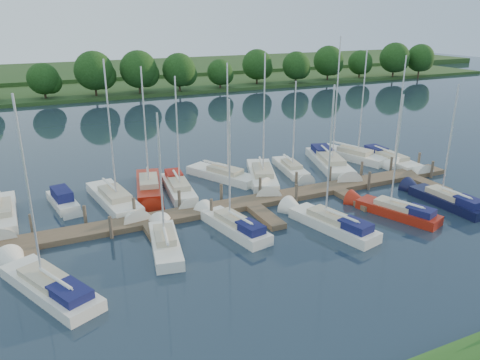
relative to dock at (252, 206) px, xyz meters
name	(u,v)px	position (x,y,z in m)	size (l,w,h in m)	color
ground	(303,249)	(0.00, -7.31, -0.20)	(260.00, 260.00, 0.00)	#182431
dock	(252,206)	(0.00, 0.00, 0.00)	(40.00, 6.00, 0.40)	brown
mooring_pilings	(246,196)	(0.00, 1.13, 0.40)	(38.24, 2.84, 2.00)	#473D33
far_shore	(102,87)	(0.00, 67.69, 0.10)	(180.00, 30.00, 0.60)	#1C3D17
distant_hill	(85,72)	(0.00, 92.69, 0.50)	(220.00, 40.00, 1.40)	#355224
treeline	(119,74)	(1.08, 54.80, 3.99)	(147.20, 9.58, 8.22)	#38281C
sailboat_n_0	(1,217)	(-17.52, 5.75, 0.08)	(2.16, 8.64, 11.04)	white
motorboat	(63,202)	(-13.15, 6.54, 0.16)	(2.17, 5.34, 1.73)	white
sailboat_n_2	(116,202)	(-9.40, 5.05, 0.08)	(3.21, 9.23, 11.66)	white
sailboat_n_3	(149,189)	(-6.28, 6.85, 0.08)	(3.50, 8.51, 10.83)	#9B1D0E
sailboat_n_4	(179,190)	(-4.13, 5.40, 0.13)	(2.63, 7.94, 10.14)	white
sailboat_n_5	(226,177)	(0.79, 6.88, 0.08)	(5.12, 8.15, 10.78)	white
sailboat_n_6	(263,178)	(3.60, 5.12, 0.08)	(4.83, 9.03, 11.65)	white
sailboat_n_7	(292,170)	(7.25, 6.17, 0.07)	(2.62, 7.02, 8.92)	white
sailboat_n_8	(330,164)	(11.48, 5.89, 0.13)	(4.82, 10.16, 12.79)	white
sailboat_n_9	(355,157)	(15.29, 6.91, 0.08)	(4.49, 8.90, 11.41)	white
sailboat_n_10	(391,160)	(17.77, 4.35, 0.11)	(2.21, 8.68, 10.94)	white
sailboat_s_0	(47,285)	(-15.14, -5.50, 0.11)	(5.08, 8.54, 11.02)	white
sailboat_s_1	(165,244)	(-7.93, -3.43, 0.08)	(2.71, 7.07, 9.14)	white
sailboat_s_2	(233,226)	(-2.93, -3.02, 0.13)	(2.90, 7.39, 9.49)	white
sailboat_s_3	(330,224)	(3.36, -5.51, 0.13)	(3.47, 8.12, 10.35)	white
sailboat_s_4	(395,211)	(9.03, -5.73, 0.12)	(3.73, 7.20, 9.33)	#9B1D0E
sailboat_s_5	(445,201)	(14.09, -5.80, 0.13)	(2.00, 7.55, 9.76)	black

